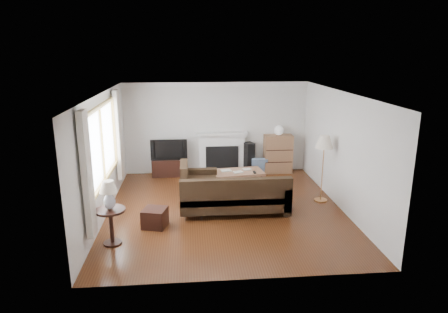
{
  "coord_description": "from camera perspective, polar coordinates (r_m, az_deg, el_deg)",
  "views": [
    {
      "loc": [
        -0.75,
        -8.02,
        3.37
      ],
      "look_at": [
        0.0,
        0.3,
        1.1
      ],
      "focal_mm": 32.0,
      "sensor_mm": 36.0,
      "label": 1
    }
  ],
  "objects": [
    {
      "name": "tv_stand",
      "position": [
        10.99,
        -7.75,
        -1.51
      ],
      "size": [
        0.94,
        0.42,
        0.47
      ],
      "primitive_type": "cube",
      "color": "black",
      "rests_on": "ground"
    },
    {
      "name": "window",
      "position": [
        8.21,
        -16.98,
        1.72
      ],
      "size": [
        0.12,
        2.74,
        1.54
      ],
      "primitive_type": "cube",
      "color": "olive",
      "rests_on": "room"
    },
    {
      "name": "floor_lamp",
      "position": [
        9.2,
        13.91,
        -1.72
      ],
      "size": [
        0.45,
        0.45,
        1.52
      ],
      "primitive_type": "cube",
      "rotation": [
        0.0,
        0.0,
        0.15
      ],
      "color": "#C18043",
      "rests_on": "ground"
    },
    {
      "name": "speaker_right",
      "position": [
        11.08,
        3.54,
        -0.2
      ],
      "size": [
        0.33,
        0.36,
        0.87
      ],
      "primitive_type": "cube",
      "rotation": [
        0.0,
        0.0,
        0.37
      ],
      "color": "black",
      "rests_on": "ground"
    },
    {
      "name": "curtain_far",
      "position": [
        9.69,
        -14.86,
        2.96
      ],
      "size": [
        0.1,
        0.35,
        2.1
      ],
      "primitive_type": "cube",
      "color": "beige",
      "rests_on": "room"
    },
    {
      "name": "table_lamp",
      "position": [
        7.2,
        -16.11,
        -5.36
      ],
      "size": [
        0.32,
        0.32,
        0.51
      ],
      "primitive_type": "cube",
      "color": "silver",
      "rests_on": "side_table"
    },
    {
      "name": "coffee_table",
      "position": [
        9.8,
        1.94,
        -3.43
      ],
      "size": [
        1.3,
        0.81,
        0.48
      ],
      "primitive_type": "cube",
      "rotation": [
        0.0,
        0.0,
        0.12
      ],
      "color": "#976548",
      "rests_on": "ground"
    },
    {
      "name": "bookshelf",
      "position": [
        11.2,
        7.71,
        0.39
      ],
      "size": [
        0.78,
        0.37,
        1.07
      ],
      "primitive_type": "cube",
      "color": "#996947",
      "rests_on": "ground"
    },
    {
      "name": "fireplace",
      "position": [
        11.06,
        -0.31,
        0.56
      ],
      "size": [
        1.4,
        0.26,
        1.15
      ],
      "primitive_type": "cube",
      "color": "white",
      "rests_on": "room"
    },
    {
      "name": "television",
      "position": [
        10.86,
        -7.85,
        1.09
      ],
      "size": [
        0.97,
        0.13,
        0.56
      ],
      "primitive_type": "imported",
      "color": "black",
      "rests_on": "tv_stand"
    },
    {
      "name": "room",
      "position": [
        8.33,
        0.18,
        0.46
      ],
      "size": [
        5.1,
        5.6,
        2.54
      ],
      "color": "#4D2511",
      "rests_on": "ground"
    },
    {
      "name": "speaker_left",
      "position": [
        10.99,
        -6.91,
        -0.61
      ],
      "size": [
        0.23,
        0.28,
        0.79
      ],
      "primitive_type": "cube",
      "rotation": [
        0.0,
        0.0,
        0.05
      ],
      "color": "black",
      "rests_on": "ground"
    },
    {
      "name": "sectional_sofa",
      "position": [
        8.44,
        1.48,
        -5.42
      ],
      "size": [
        2.47,
        1.8,
        0.8
      ],
      "primitive_type": "cube",
      "color": "black",
      "rests_on": "ground"
    },
    {
      "name": "curtain_near",
      "position": [
        6.8,
        -18.96,
        -2.48
      ],
      "size": [
        0.1,
        0.35,
        2.1
      ],
      "primitive_type": "cube",
      "color": "beige",
      "rests_on": "room"
    },
    {
      "name": "footstool",
      "position": [
        7.97,
        -9.84,
        -8.61
      ],
      "size": [
        0.53,
        0.53,
        0.37
      ],
      "primitive_type": "cube",
      "rotation": [
        0.0,
        0.0,
        -0.26
      ],
      "color": "black",
      "rests_on": "ground"
    },
    {
      "name": "globe_lamp",
      "position": [
        11.05,
        7.83,
        3.72
      ],
      "size": [
        0.26,
        0.26,
        0.26
      ],
      "primitive_type": "sphere",
      "color": "white",
      "rests_on": "bookshelf"
    },
    {
      "name": "side_table",
      "position": [
        7.42,
        -15.78,
        -9.6
      ],
      "size": [
        0.53,
        0.53,
        0.66
      ],
      "primitive_type": "cube",
      "color": "black",
      "rests_on": "ground"
    }
  ]
}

